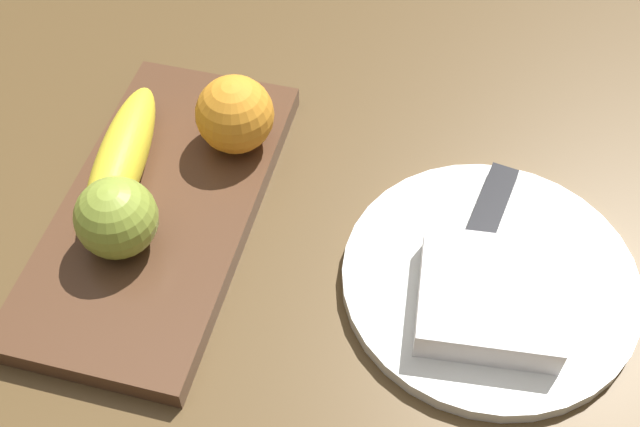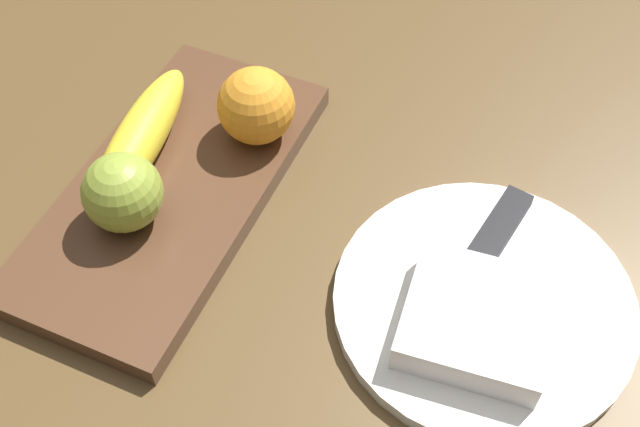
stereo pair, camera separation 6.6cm
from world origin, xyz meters
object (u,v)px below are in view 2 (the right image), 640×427
at_px(folded_napkin, 477,320).
at_px(dinner_plate, 484,303).
at_px(knife, 490,242).
at_px(orange_near_apple, 256,106).
at_px(apple, 123,192).
at_px(banana, 140,138).
at_px(fruit_tray, 172,190).

bearing_deg(folded_napkin, dinner_plate, 180.00).
bearing_deg(knife, orange_near_apple, -88.79).
bearing_deg(orange_near_apple, apple, -23.10).
bearing_deg(folded_napkin, banana, -98.83).
bearing_deg(fruit_tray, folded_napkin, 83.97).
distance_m(orange_near_apple, dinner_plate, 0.26).
distance_m(fruit_tray, banana, 0.05).
distance_m(folded_napkin, knife, 0.08).
height_order(banana, folded_napkin, banana).
distance_m(apple, orange_near_apple, 0.14).
bearing_deg(knife, apple, -61.66).
height_order(apple, dinner_plate, apple).
bearing_deg(banana, orange_near_apple, 120.24).
bearing_deg(dinner_plate, banana, -93.56).
distance_m(fruit_tray, apple, 0.07).
bearing_deg(fruit_tray, knife, 100.64).
xyz_separation_m(apple, dinner_plate, (-0.05, 0.30, -0.05)).
relative_size(fruit_tray, apple, 4.95).
relative_size(fruit_tray, dinner_plate, 1.37).
bearing_deg(banana, knife, 88.22).
relative_size(folded_napkin, knife, 0.61).
bearing_deg(fruit_tray, apple, -13.82).
height_order(fruit_tray, dinner_plate, fruit_tray).
xyz_separation_m(fruit_tray, apple, (0.05, -0.01, 0.04)).
bearing_deg(orange_near_apple, folded_napkin, 64.62).
distance_m(banana, dinner_plate, 0.33).
bearing_deg(knife, dinner_plate, 22.22).
xyz_separation_m(fruit_tray, knife, (-0.05, 0.28, 0.01)).
height_order(orange_near_apple, folded_napkin, orange_near_apple).
distance_m(apple, folded_napkin, 0.30).
xyz_separation_m(banana, knife, (-0.03, 0.32, -0.02)).
bearing_deg(banana, dinner_plate, 78.94).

